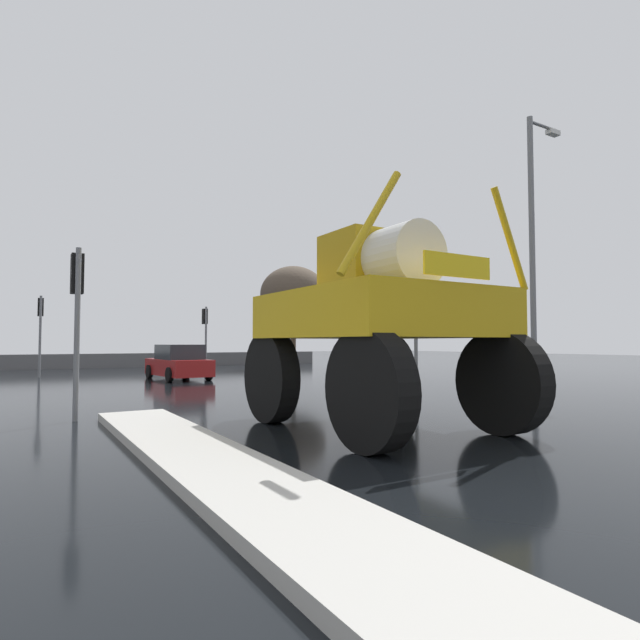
{
  "coord_description": "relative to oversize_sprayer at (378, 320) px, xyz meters",
  "views": [
    {
      "loc": [
        -6.34,
        -1.06,
        1.61
      ],
      "look_at": [
        -0.9,
        7.9,
        2.08
      ],
      "focal_mm": 28.25,
      "sensor_mm": 36.0,
      "label": 1
    }
  ],
  "objects": [
    {
      "name": "streetlight_near_right",
      "position": [
        8.32,
        2.57,
        2.85
      ],
      "size": [
        1.56,
        0.24,
        8.92
      ],
      "color": "slate",
      "rests_on": "ground"
    },
    {
      "name": "traffic_signal_far_right",
      "position": [
        -4.9,
        19.26,
        0.73
      ],
      "size": [
        0.24,
        0.55,
        3.78
      ],
      "color": "slate",
      "rests_on": "ground"
    },
    {
      "name": "ground_plane",
      "position": [
        0.45,
        11.48,
        -2.03
      ],
      "size": [
        120.0,
        120.0,
        0.0
      ],
      "primitive_type": "plane",
      "color": "black"
    },
    {
      "name": "traffic_signal_far_left",
      "position": [
        3.01,
        19.26,
        0.57
      ],
      "size": [
        0.24,
        0.55,
        3.56
      ],
      "color": "slate",
      "rests_on": "ground"
    },
    {
      "name": "sedan_ahead",
      "position": [
        0.28,
        14.56,
        -1.32
      ],
      "size": [
        2.12,
        4.21,
        1.52
      ],
      "rotation": [
        0.0,
        0.0,
        1.64
      ],
      "color": "maroon",
      "rests_on": "ground"
    },
    {
      "name": "oversize_sprayer",
      "position": [
        0.0,
        0.0,
        0.0
      ],
      "size": [
        4.07,
        5.16,
        4.31
      ],
      "rotation": [
        0.0,
        0.0,
        1.57
      ],
      "color": "black",
      "rests_on": "ground"
    },
    {
      "name": "traffic_signal_near_right",
      "position": [
        4.44,
        4.04,
        0.64
      ],
      "size": [
        0.24,
        0.54,
        3.66
      ],
      "color": "slate",
      "rests_on": "ground"
    },
    {
      "name": "traffic_signal_near_left",
      "position": [
        -4.8,
        4.04,
        0.58
      ],
      "size": [
        0.24,
        0.54,
        3.58
      ],
      "color": "slate",
      "rests_on": "ground"
    },
    {
      "name": "bare_tree_right",
      "position": [
        8.81,
        19.83,
        2.55
      ],
      "size": [
        4.1,
        4.1,
        6.34
      ],
      "color": "#473828",
      "rests_on": "ground"
    },
    {
      "name": "median_island",
      "position": [
        -3.73,
        -2.12,
        -1.96
      ],
      "size": [
        1.31,
        11.72,
        0.15
      ],
      "primitive_type": "cube",
      "color": "#B2AFA8",
      "rests_on": "ground"
    },
    {
      "name": "roadside_barrier",
      "position": [
        0.45,
        26.8,
        -1.58
      ],
      "size": [
        27.5,
        0.24,
        0.9
      ],
      "primitive_type": "cube",
      "color": "#59595B",
      "rests_on": "ground"
    }
  ]
}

